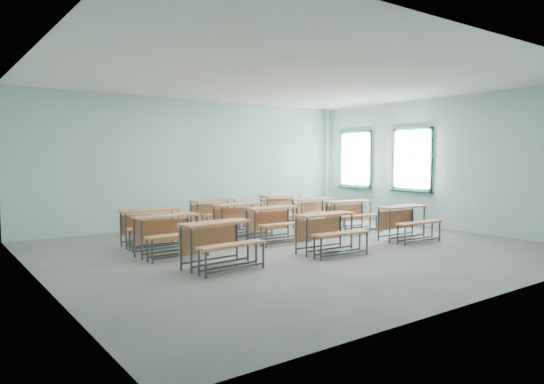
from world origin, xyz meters
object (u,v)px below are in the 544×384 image
(desk_unit_r0c0, at_px, (219,237))
(desk_unit_r2c2, at_px, (316,208))
(desk_unit_r1c0, at_px, (169,229))
(desk_unit_r1c2, at_px, (351,211))
(desk_unit_r0c2, at_px, (406,217))
(desk_unit_r3c1, at_px, (216,210))
(desk_unit_r0c1, at_px, (328,227))
(desk_unit_r2c0, at_px, (152,222))
(desk_unit_r1c1, at_px, (275,219))
(desk_unit_r2c1, at_px, (241,214))
(desk_unit_r3c2, at_px, (283,204))

(desk_unit_r0c0, distance_m, desk_unit_r2c2, 4.89)
(desk_unit_r1c0, height_order, desk_unit_r1c2, same)
(desk_unit_r1c2, relative_size, desk_unit_r2c2, 1.02)
(desk_unit_r0c2, relative_size, desk_unit_r1c0, 0.99)
(desk_unit_r1c0, height_order, desk_unit_r3c1, same)
(desk_unit_r0c1, distance_m, desk_unit_r1c0, 2.84)
(desk_unit_r0c0, relative_size, desk_unit_r0c1, 1.02)
(desk_unit_r1c2, relative_size, desk_unit_r2c0, 1.05)
(desk_unit_r0c2, bearing_deg, desk_unit_r1c2, 92.79)
(desk_unit_r2c2, bearing_deg, desk_unit_r1c1, -156.69)
(desk_unit_r3c1, bearing_deg, desk_unit_r0c2, -60.12)
(desk_unit_r0c2, xyz_separation_m, desk_unit_r1c0, (-4.67, 1.43, 0.00))
(desk_unit_r2c1, xyz_separation_m, desk_unit_r3c2, (2.21, 1.37, 0.00))
(desk_unit_r2c0, distance_m, desk_unit_r2c1, 2.06)
(desk_unit_r1c1, height_order, desk_unit_r3c2, same)
(desk_unit_r0c2, xyz_separation_m, desk_unit_r3c2, (-0.27, 3.88, 0.00))
(desk_unit_r0c0, relative_size, desk_unit_r1c2, 0.97)
(desk_unit_r0c2, xyz_separation_m, desk_unit_r2c2, (-0.23, 2.58, 0.00))
(desk_unit_r0c0, relative_size, desk_unit_r1c0, 1.01)
(desk_unit_r3c1, bearing_deg, desk_unit_r2c2, -30.76)
(desk_unit_r0c0, bearing_deg, desk_unit_r3c1, 57.39)
(desk_unit_r2c0, bearing_deg, desk_unit_r3c1, 32.43)
(desk_unit_r0c1, bearing_deg, desk_unit_r3c1, 94.87)
(desk_unit_r0c2, bearing_deg, desk_unit_r0c1, -175.89)
(desk_unit_r0c1, xyz_separation_m, desk_unit_r3c1, (-0.18, 3.80, 0.00))
(desk_unit_r0c1, distance_m, desk_unit_r1c1, 1.53)
(desk_unit_r2c2, distance_m, desk_unit_r3c2, 1.30)
(desk_unit_r0c0, height_order, desk_unit_r3c1, same)
(desk_unit_r2c2, xyz_separation_m, desk_unit_r3c1, (-2.21, 1.15, 0.00))
(desk_unit_r2c1, relative_size, desk_unit_r3c1, 1.01)
(desk_unit_r1c0, relative_size, desk_unit_r3c1, 1.00)
(desk_unit_r0c2, distance_m, desk_unit_r1c1, 2.74)
(desk_unit_r0c1, xyz_separation_m, desk_unit_r1c1, (-0.06, 1.53, 0.00))
(desk_unit_r1c1, bearing_deg, desk_unit_r0c2, -31.10)
(desk_unit_r1c0, relative_size, desk_unit_r1c2, 0.96)
(desk_unit_r0c0, distance_m, desk_unit_r2c1, 3.11)
(desk_unit_r2c1, bearing_deg, desk_unit_r3c1, 83.75)
(desk_unit_r3c1, bearing_deg, desk_unit_r0c0, -121.97)
(desk_unit_r1c0, relative_size, desk_unit_r2c2, 0.98)
(desk_unit_r0c0, xyz_separation_m, desk_unit_r1c0, (-0.24, 1.35, 0.00))
(desk_unit_r3c2, bearing_deg, desk_unit_r3c1, -173.98)
(desk_unit_r1c0, xyz_separation_m, desk_unit_r3c1, (2.23, 2.29, 0.00))
(desk_unit_r3c2, bearing_deg, desk_unit_r0c2, -84.13)
(desk_unit_r2c1, height_order, desk_unit_r3c2, same)
(desk_unit_r1c0, relative_size, desk_unit_r3c2, 1.01)
(desk_unit_r1c2, distance_m, desk_unit_r2c2, 1.05)
(desk_unit_r0c1, height_order, desk_unit_r1c2, same)
(desk_unit_r0c1, xyz_separation_m, desk_unit_r1c2, (2.24, 1.63, 0.00))
(desk_unit_r0c0, xyz_separation_m, desk_unit_r0c2, (4.43, -0.08, 0.00))
(desk_unit_r1c0, relative_size, desk_unit_r2c1, 0.99)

